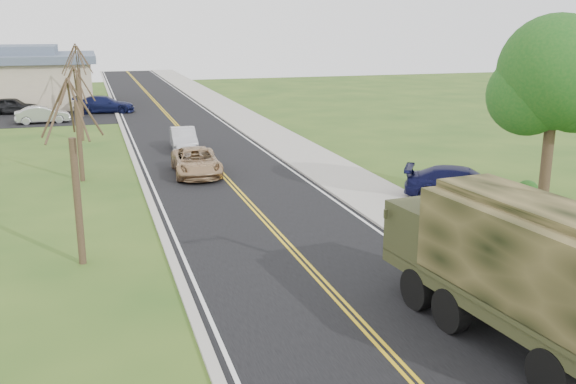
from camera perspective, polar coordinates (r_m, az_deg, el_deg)
name	(u,v)px	position (r m, az deg, el deg)	size (l,w,h in m)	color
road	(175,123)	(51.97, -10.03, 6.05)	(8.00, 120.00, 0.01)	black
curb_right	(226,120)	(52.64, -5.52, 6.38)	(0.30, 120.00, 0.12)	#9E998E
sidewalk_right	(247,119)	(53.02, -3.66, 6.46)	(3.20, 120.00, 0.10)	#9E998E
curb_left	(121,125)	(51.62, -14.62, 5.79)	(0.30, 120.00, 0.10)	#9E998E
leafy_tree	(555,81)	(27.38, 22.64, 9.07)	(4.83, 4.50, 8.10)	#38281C
bare_tree_a	(76,186)	(21.61, -18.31, 0.47)	(1.93, 2.26, 6.08)	#38281C
bare_tree_b	(79,132)	(33.41, -18.11, 5.07)	(1.83, 2.14, 5.73)	#38281C
bare_tree_c	(79,99)	(45.27, -18.06, 7.83)	(2.04, 2.39, 6.42)	#38281C
bare_tree_d	(80,86)	(57.23, -17.99, 8.92)	(1.88, 2.20, 5.91)	#38281C
military_truck	(514,258)	(16.67, 19.46, -5.55)	(3.38, 7.71, 3.73)	black
suv_champagne	(196,162)	(33.75, -8.16, 2.67)	(2.31, 5.01, 1.39)	tan
sedan_silver	(184,139)	(40.61, -9.27, 4.67)	(1.47, 4.23, 1.39)	#B9B9BE
pickup_navy	(462,184)	(29.64, 15.24, 0.69)	(2.07, 5.10, 1.48)	#0E1035
lot_car_dark	(12,106)	(61.24, -23.30, 7.06)	(1.72, 4.27, 1.46)	black
lot_car_silver	(42,115)	(54.67, -21.00, 6.44)	(1.44, 4.12, 1.36)	#B0B0B5
lot_car_navy	(104,104)	(59.33, -16.02, 7.50)	(2.11, 5.19, 1.51)	#10153C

